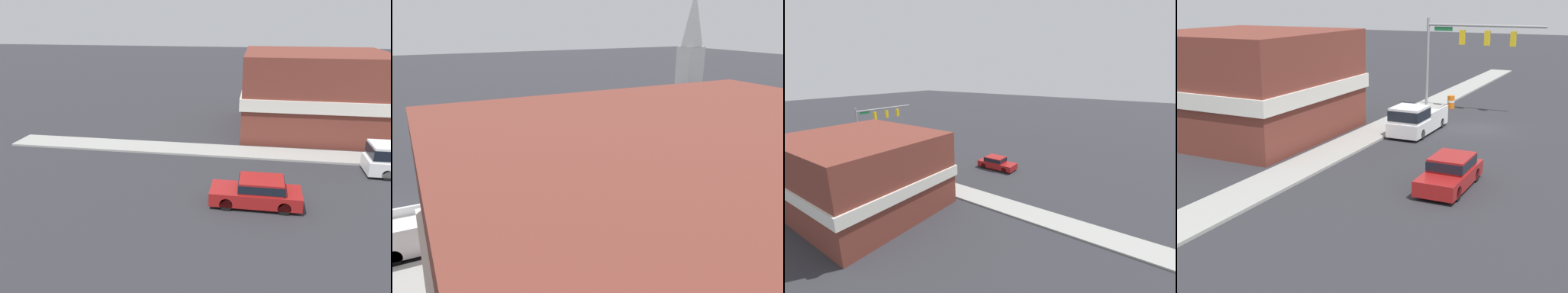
# 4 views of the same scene
# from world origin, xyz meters

# --- Properties ---
(ground_plane) EXTENTS (200.00, 200.00, 0.00)m
(ground_plane) POSITION_xyz_m (0.00, 0.00, 0.00)
(ground_plane) COLOR #2D2D33
(sidewalk_curb) EXTENTS (2.40, 60.00, 0.14)m
(sidewalk_curb) POSITION_xyz_m (5.70, 0.00, 0.07)
(sidewalk_curb) COLOR #9E9E99
(sidewalk_curb) RESTS_ON ground
(near_signal_assembly) EXTENTS (8.78, 0.49, 6.97)m
(near_signal_assembly) POSITION_xyz_m (2.53, -4.77, 5.18)
(near_signal_assembly) COLOR gray
(near_signal_assembly) RESTS_ON ground
(car_lead) EXTENTS (1.85, 4.57, 1.47)m
(car_lead) POSITION_xyz_m (-1.98, 11.86, 0.76)
(car_lead) COLOR black
(car_lead) RESTS_ON ground
(pickup_truck_parked) EXTENTS (2.06, 5.66, 1.94)m
(pickup_truck_parked) POSITION_xyz_m (3.27, 3.18, 0.95)
(pickup_truck_parked) COLOR black
(pickup_truck_parked) RESTS_ON ground
(construction_barrel) EXTENTS (0.57, 0.57, 1.00)m
(construction_barrel) POSITION_xyz_m (3.90, -5.87, 0.51)
(construction_barrel) COLOR orange
(construction_barrel) RESTS_ON ground
(corner_brick_building) EXTENTS (10.72, 11.54, 6.45)m
(corner_brick_building) POSITION_xyz_m (12.61, 7.61, 3.20)
(corner_brick_building) COLOR brown
(corner_brick_building) RESTS_ON ground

